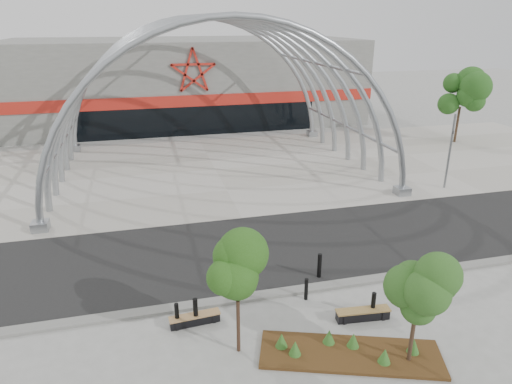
# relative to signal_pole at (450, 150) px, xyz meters

# --- Properties ---
(ground) EXTENTS (140.00, 140.00, 0.00)m
(ground) POSITION_rel_signal_pole_xyz_m (-13.22, -8.43, -2.42)
(ground) COLOR gray
(ground) RESTS_ON ground
(road) EXTENTS (140.00, 7.00, 0.02)m
(road) POSITION_rel_signal_pole_xyz_m (-13.22, -4.93, -2.41)
(road) COLOR black
(road) RESTS_ON ground
(forecourt) EXTENTS (60.00, 17.00, 0.04)m
(forecourt) POSITION_rel_signal_pole_xyz_m (-13.22, 7.07, -2.40)
(forecourt) COLOR #A6A195
(forecourt) RESTS_ON ground
(kerb) EXTENTS (60.00, 0.50, 0.12)m
(kerb) POSITION_rel_signal_pole_xyz_m (-13.22, -8.68, -2.36)
(kerb) COLOR slate
(kerb) RESTS_ON ground
(arena_building) EXTENTS (34.00, 15.24, 8.00)m
(arena_building) POSITION_rel_signal_pole_xyz_m (-13.22, 25.02, 1.57)
(arena_building) COLOR slate
(arena_building) RESTS_ON ground
(vault_canopy) EXTENTS (20.80, 15.80, 20.36)m
(vault_canopy) POSITION_rel_signal_pole_xyz_m (-13.22, 7.07, -2.40)
(vault_canopy) COLOR #959A9F
(vault_canopy) RESTS_ON ground
(planting_bed) EXTENTS (5.86, 3.49, 0.59)m
(planting_bed) POSITION_rel_signal_pole_xyz_m (-12.28, -12.43, -2.28)
(planting_bed) COLOR #3B270D
(planting_bed) RESTS_ON ground
(signal_pole) EXTENTS (0.24, 0.66, 4.63)m
(signal_pole) POSITION_rel_signal_pole_xyz_m (0.00, 0.00, 0.00)
(signal_pole) COLOR slate
(signal_pole) RESTS_ON ground
(street_tree_0) EXTENTS (1.57, 1.57, 3.59)m
(street_tree_0) POSITION_rel_signal_pole_xyz_m (-15.55, -11.40, 0.16)
(street_tree_0) COLOR black
(street_tree_0) RESTS_ON ground
(street_tree_1) EXTENTS (1.58, 1.58, 3.73)m
(street_tree_1) POSITION_rel_signal_pole_xyz_m (-10.62, -13.19, 0.26)
(street_tree_1) COLOR #332318
(street_tree_1) RESTS_ON ground
(bench_0) EXTENTS (1.78, 0.52, 0.37)m
(bench_0) POSITION_rel_signal_pole_xyz_m (-16.72, -9.70, -2.24)
(bench_0) COLOR black
(bench_0) RESTS_ON ground
(bench_1) EXTENTS (1.94, 0.59, 0.40)m
(bench_1) POSITION_rel_signal_pole_xyz_m (-11.01, -10.89, -2.22)
(bench_1) COLOR black
(bench_1) RESTS_ON ground
(bollard_0) EXTENTS (0.15, 0.15, 0.92)m
(bollard_0) POSITION_rel_signal_pole_xyz_m (-17.32, -9.71, -1.96)
(bollard_0) COLOR black
(bollard_0) RESTS_ON ground
(bollard_1) EXTENTS (0.16, 0.16, 1.02)m
(bollard_1) POSITION_rel_signal_pole_xyz_m (-16.68, -9.73, -1.91)
(bollard_1) COLOR black
(bollard_1) RESTS_ON ground
(bollard_2) EXTENTS (0.17, 0.17, 1.05)m
(bollard_2) POSITION_rel_signal_pole_xyz_m (-11.45, -7.90, -1.89)
(bollard_2) COLOR black
(bollard_2) RESTS_ON ground
(bollard_3) EXTENTS (0.14, 0.14, 0.87)m
(bollard_3) POSITION_rel_signal_pole_xyz_m (-12.51, -9.25, -1.98)
(bollard_3) COLOR black
(bollard_3) RESTS_ON ground
(bollard_4) EXTENTS (0.16, 0.16, 0.98)m
(bollard_4) POSITION_rel_signal_pole_xyz_m (-10.62, -10.85, -1.93)
(bollard_4) COLOR black
(bollard_4) RESTS_ON ground
(bg_tree_1) EXTENTS (2.70, 2.70, 5.91)m
(bg_tree_1) POSITION_rel_signal_pole_xyz_m (7.78, 9.57, 1.83)
(bg_tree_1) COLOR #2F2114
(bg_tree_1) RESTS_ON ground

